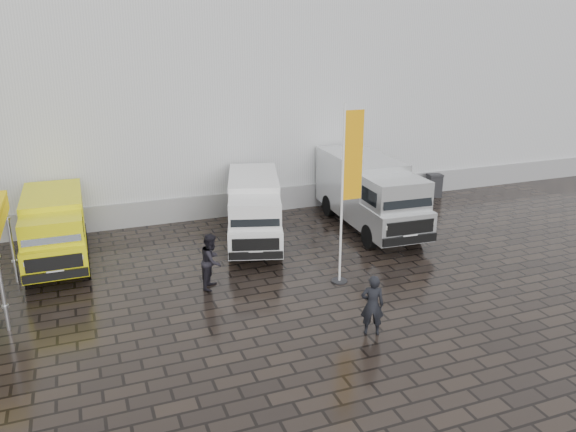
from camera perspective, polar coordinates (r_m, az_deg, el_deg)
name	(u,v)px	position (r m, az deg, el deg)	size (l,w,h in m)	color
ground	(350,285)	(17.55, 6.36, -7.01)	(120.00, 120.00, 0.00)	black
exhibition_hall	(253,59)	(31.50, -3.61, 15.67)	(44.00, 16.00, 12.00)	silver
hall_plinth	(310,196)	(24.91, 2.22, 2.09)	(44.00, 0.15, 1.00)	gray
van_yellow	(55,231)	(20.22, -22.59, -1.41)	(1.88, 4.90, 2.26)	yellow
van_white	(254,211)	(20.60, -3.46, 0.50)	(1.80, 5.41, 2.34)	white
van_silver	(370,195)	(22.18, 8.31, 2.17)	(2.10, 6.31, 2.73)	silver
flagpole	(348,184)	(16.77, 6.11, 3.22)	(0.88, 0.50, 5.54)	black
wheelie_bin	(434,185)	(27.28, 14.62, 3.04)	(0.65, 0.65, 1.08)	black
person_front	(372,305)	(14.65, 8.56, -8.93)	(0.60, 0.39, 1.64)	black
person_tent	(212,261)	(17.14, -7.77, -4.55)	(0.84, 0.65, 1.72)	black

